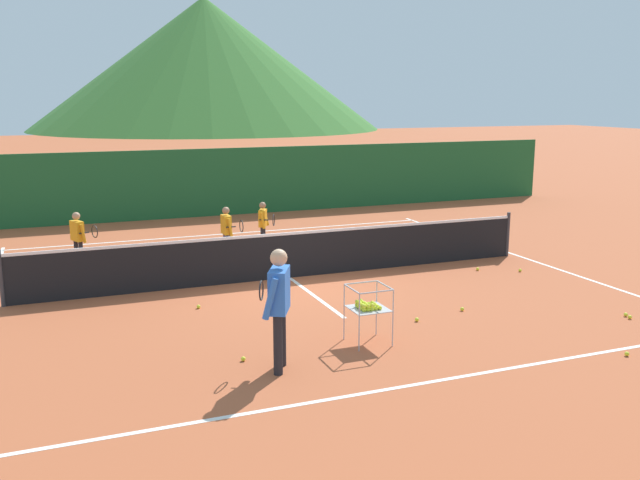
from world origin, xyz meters
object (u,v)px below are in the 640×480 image
tennis_ball_3 (417,320)px  tennis_ball_7 (520,270)px  tennis_ball_8 (626,315)px  tennis_net (289,255)px  tennis_ball_1 (462,309)px  student_1 (227,228)px  ball_cart (367,306)px  instructor (279,298)px  tennis_ball_5 (627,354)px  tennis_ball_4 (478,269)px  tennis_ball_6 (243,359)px  student_2 (263,221)px  student_0 (78,235)px  tennis_ball_2 (630,317)px  tennis_ball_0 (198,307)px

tennis_ball_3 → tennis_ball_7: size_ratio=1.00×
tennis_ball_8 → tennis_net: bearing=134.7°
tennis_ball_7 → tennis_ball_1: bearing=-144.8°
student_1 → ball_cart: bearing=-84.1°
instructor → tennis_ball_5: (4.89, -1.40, -1.00)m
ball_cart → tennis_ball_3: bearing=26.7°
tennis_ball_4 → tennis_ball_5: size_ratio=1.00×
tennis_ball_4 → tennis_ball_6: same height
tennis_ball_3 → instructor: bearing=-158.2°
ball_cart → tennis_ball_7: bearing=28.9°
tennis_ball_7 → student_2: bearing=137.5°
tennis_ball_1 → tennis_ball_5: size_ratio=1.00×
tennis_net → tennis_ball_6: (-2.14, -4.14, -0.47)m
tennis_ball_1 → tennis_ball_6: size_ratio=1.00×
instructor → student_0: bearing=107.7°
instructor → tennis_ball_2: instructor is taller
student_1 → tennis_ball_7: 6.62m
student_1 → tennis_ball_8: bearing=-51.1°
tennis_ball_0 → tennis_ball_8: same height
student_0 → tennis_ball_8: bearing=-39.6°
instructor → tennis_ball_5: 5.18m
student_0 → tennis_ball_1: (6.13, -5.78, -0.72)m
student_1 → tennis_ball_6: bearing=-102.2°
ball_cart → tennis_ball_8: bearing=-5.7°
student_2 → tennis_ball_4: (3.73, -3.71, -0.69)m
ball_cart → tennis_ball_5: bearing=-29.9°
student_1 → tennis_ball_0: student_1 is taller
tennis_ball_0 → tennis_ball_7: same height
tennis_ball_6 → ball_cart: bearing=0.6°
tennis_ball_3 → student_1: bearing=108.6°
ball_cart → tennis_net: bearing=87.7°
tennis_ball_3 → tennis_ball_5: bearing=-50.5°
student_1 → tennis_ball_5: size_ratio=18.32×
tennis_ball_1 → tennis_ball_5: (1.04, -2.75, 0.00)m
student_1 → tennis_ball_1: (2.90, -5.34, -0.72)m
tennis_ball_8 → student_1: bearing=128.9°
student_0 → tennis_ball_6: 6.94m
tennis_ball_2 → student_2: bearing=119.4°
tennis_ball_3 → tennis_ball_6: bearing=-168.7°
tennis_ball_1 → tennis_ball_4: (1.92, 2.35, 0.00)m
tennis_net → tennis_ball_8: tennis_net is taller
instructor → tennis_ball_3: bearing=21.8°
tennis_ball_2 → instructor: bearing=179.1°
student_0 → tennis_net: bearing=-31.8°
ball_cart → tennis_ball_1: bearing=20.3°
tennis_ball_1 → student_0: bearing=136.7°
student_1 → tennis_ball_6: 6.38m
student_0 → tennis_ball_1: bearing=-43.3°
student_2 → tennis_ball_6: size_ratio=17.55×
student_1 → tennis_ball_1: 6.12m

